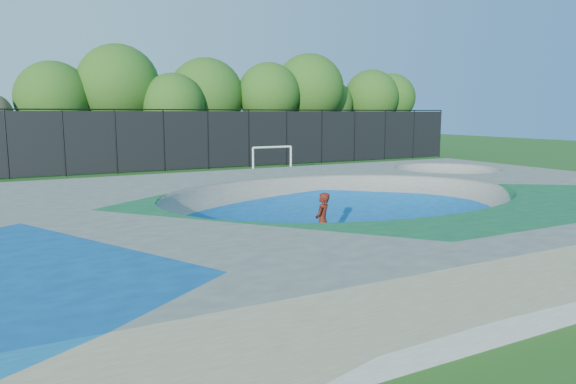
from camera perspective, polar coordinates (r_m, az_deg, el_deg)
name	(u,v)px	position (r m, az deg, el deg)	size (l,w,h in m)	color
ground	(344,241)	(15.42, 6.26, -5.47)	(120.00, 120.00, 0.00)	#215216
skate_deck	(345,217)	(15.25, 6.31, -2.74)	(22.00, 14.00, 1.50)	gray
skater	(322,221)	(14.29, 3.85, -3.26)	(0.59, 0.38, 1.61)	#A9270D
skateboard	(322,248)	(14.47, 3.82, -6.28)	(0.78, 0.22, 0.05)	black
soccer_goal	(272,155)	(31.51, -1.76, 4.12)	(2.70, 0.12, 1.78)	white
fence	(164,139)	(34.45, -13.63, 5.72)	(48.09, 0.09, 4.04)	black
treeline	(148,94)	(39.62, -15.27, 10.48)	(51.60, 7.22, 8.71)	#4F3B27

